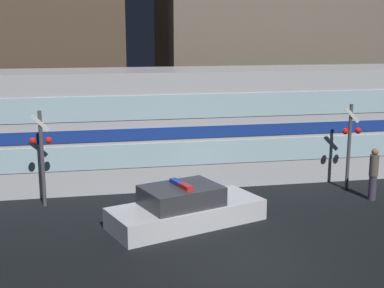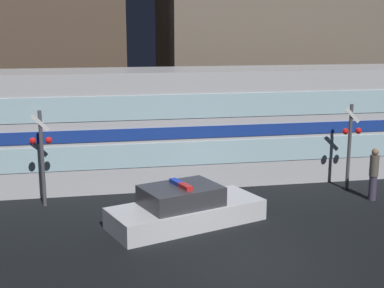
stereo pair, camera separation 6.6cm
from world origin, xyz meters
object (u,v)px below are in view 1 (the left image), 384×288
object	(u,v)px
pedestrian	(373,174)
train	(196,125)
crossing_signal_near	(350,141)
police_car	(185,209)

from	to	relation	value
pedestrian	train	bearing A→B (deg)	144.89
train	crossing_signal_near	xyz separation A→B (m)	(4.98, -2.47, -0.32)
police_car	train	bearing A→B (deg)	55.55
police_car	pedestrian	distance (m)	6.63
police_car	pedestrian	xyz separation A→B (m)	(6.53, 1.04, 0.43)
police_car	crossing_signal_near	bearing A→B (deg)	0.54
police_car	pedestrian	size ratio (longest dim) A/B	2.75
pedestrian	crossing_signal_near	world-z (taller)	crossing_signal_near
train	police_car	distance (m)	5.16
pedestrian	police_car	bearing A→B (deg)	-170.94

